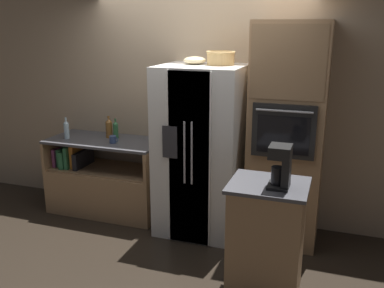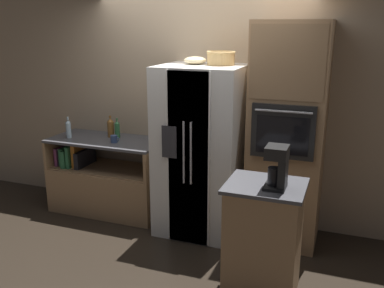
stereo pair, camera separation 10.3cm
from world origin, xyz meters
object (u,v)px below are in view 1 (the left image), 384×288
Objects in this scene: wall_oven at (287,135)px; coffee_maker at (282,165)px; refrigerator at (201,151)px; bottle_tall at (116,130)px; mug at (113,139)px; wicker_basket at (221,58)px; fruit_bowl at (195,60)px; bottle_short at (109,128)px; bottle_wide at (67,129)px.

wall_oven is 1.11m from coffee_maker.
refrigerator is at bearing -174.57° from wall_oven.
wall_oven is at bearing 94.98° from coffee_maker.
mug is at bearing -70.01° from bottle_tall.
wicker_basket is 0.28m from fruit_bowl.
fruit_bowl is at bearing -177.72° from wicker_basket.
wall_oven reaches higher than coffee_maker.
bottle_tall is 0.09m from bottle_short.
bottle_wide is 0.76× the size of coffee_maker.
coffee_maker is (0.10, -1.10, 0.04)m from wall_oven.
wicker_basket is at bearing 26.86° from refrigerator.
bottle_wide is 0.63m from mug.
mug is at bearing -173.76° from fruit_bowl.
bottle_wide is at bearing 179.50° from mug.
wicker_basket is 1.56m from mug.
wicker_basket is at bearing 179.61° from wall_oven.
wicker_basket is at bearing 3.39° from bottle_wide.
fruit_bowl is at bearing -179.64° from wall_oven.
refrigerator is 7.74× the size of fruit_bowl.
wall_oven is at bearing 2.35° from bottle_wide.
bottle_tall is 0.91× the size of bottle_short.
bottle_tall is 2.44m from coffee_maker.
coffee_maker is (0.99, -1.02, 0.27)m from refrigerator.
bottle_tall is 0.70× the size of coffee_maker.
fruit_bowl reaches higher than bottle_short.
bottle_short is 0.78× the size of coffee_maker.
bottle_tall is at bearing 170.74° from refrigerator.
bottle_tall is (-2.03, 0.10, -0.13)m from wall_oven.
fruit_bowl is 1.34m from bottle_tall.
refrigerator reaches higher than coffee_maker.
wall_oven is at bearing -0.39° from wicker_basket.
bottle_wide reaches higher than bottle_tall.
refrigerator is 5.35× the size of coffee_maker.
mug is (-1.06, -0.03, 0.04)m from refrigerator.
wall_oven is at bearing 0.36° from fruit_bowl.
refrigerator is at bearing 134.14° from coffee_maker.
bottle_wide is (-1.68, -0.02, 0.11)m from refrigerator.
wicker_basket reaches higher than bottle_wide.
coffee_maker is (1.09, -1.10, -0.68)m from fruit_bowl.
fruit_bowl reaches higher than bottle_tall.
wicker_basket is 1.55m from coffee_maker.
wicker_basket reaches higher than bottle_short.
wall_oven is (0.89, 0.08, 0.23)m from refrigerator.
wicker_basket is 1.12× the size of bottle_short.
mug is 0.32× the size of coffee_maker.
bottle_tall is at bearing 177.16° from wall_oven.
fruit_bowl is 0.98× the size of bottle_tall.
refrigerator is 1.24m from bottle_short.
bottle_short is (-2.11, 0.10, -0.11)m from wall_oven.
bottle_wide is at bearing -179.30° from refrigerator.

